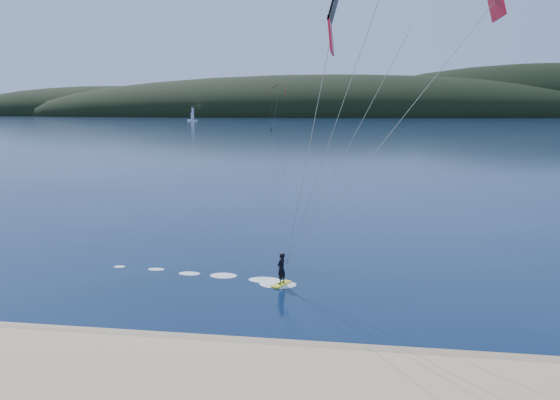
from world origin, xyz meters
name	(u,v)px	position (x,y,z in m)	size (l,w,h in m)	color
wet_sand	(224,351)	(0.00, 4.50, 0.05)	(220.00, 2.50, 0.10)	#886C4F
headland	(356,116)	(0.63, 745.28, 0.00)	(1200.00, 310.00, 140.00)	black
kitesurfer_near	(400,42)	(6.46, 8.53, 11.83)	(20.10, 7.28, 14.81)	yellow
kitesurfer_far	(278,94)	(-26.23, 194.14, 15.08)	(7.34, 6.34, 17.70)	yellow
sailboat	(192,120)	(-126.43, 401.60, 0.91)	(8.84, 5.55, 12.31)	white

